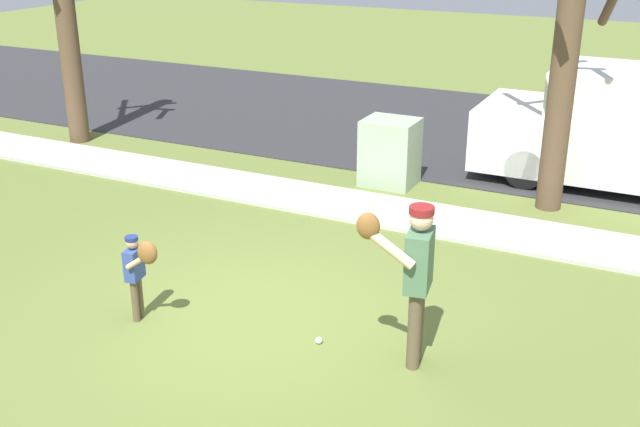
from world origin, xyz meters
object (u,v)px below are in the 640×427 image
object	(u,v)px
person_adult	(414,268)
utility_cabinet	(390,152)
person_child	(138,266)
parked_van_white	(639,133)
street_tree_near	(568,35)
baseball	(319,340)

from	to	relation	value
person_adult	utility_cabinet	distance (m)	5.41
person_child	parked_van_white	bearing A→B (deg)	48.95
street_tree_near	person_adult	bearing A→B (deg)	-94.61
person_adult	street_tree_near	world-z (taller)	street_tree_near
parked_van_white	person_child	bearing A→B (deg)	58.43
person_adult	parked_van_white	world-z (taller)	parked_van_white
person_adult	baseball	distance (m)	1.40
street_tree_near	baseball	bearing A→B (deg)	-105.20
baseball	parked_van_white	xyz separation A→B (m)	(2.40, 6.62, 0.87)
parked_van_white	utility_cabinet	bearing A→B (deg)	24.16
utility_cabinet	street_tree_near	distance (m)	3.27
baseball	utility_cabinet	xyz separation A→B (m)	(-1.19, 5.01, 0.51)
person_child	baseball	bearing A→B (deg)	3.26
baseball	utility_cabinet	bearing A→B (deg)	103.34
person_child	parked_van_white	size ratio (longest dim) A/B	0.21
baseball	parked_van_white	distance (m)	7.09
baseball	utility_cabinet	size ratio (longest dim) A/B	0.07
utility_cabinet	street_tree_near	world-z (taller)	street_tree_near
person_adult	person_child	bearing A→B (deg)	0.42
utility_cabinet	street_tree_near	bearing A→B (deg)	1.19
utility_cabinet	street_tree_near	xyz separation A→B (m)	(2.56, 0.05, 2.04)
person_child	baseball	size ratio (longest dim) A/B	13.93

